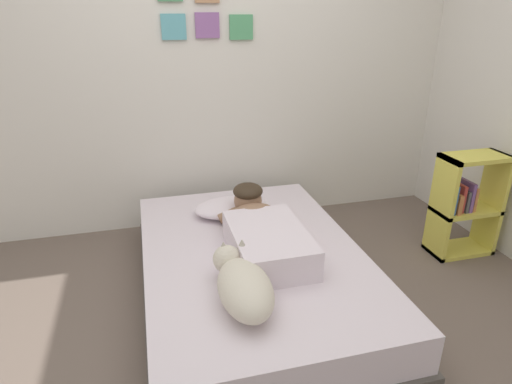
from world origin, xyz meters
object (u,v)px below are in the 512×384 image
dog (243,285)px  bookshelf (464,204)px  bed (253,273)px  pillow (231,207)px  coffee_cup (266,216)px  cell_phone (284,252)px  person_lying (262,231)px

dog → bookshelf: size_ratio=0.77×
bed → pillow: bearing=92.3°
bed → dog: bearing=-109.6°
pillow → coffee_cup: size_ratio=4.16×
pillow → bookshelf: bearing=-13.5°
bed → pillow: 0.56m
cell_phone → dog: bearing=-130.8°
dog → cell_phone: dog is taller
pillow → coffee_cup: 0.27m
coffee_cup → pillow: bearing=142.4°
dog → bookshelf: bearing=19.2°
pillow → person_lying: 0.49m
bed → person_lying: 0.28m
bed → person_lying: size_ratio=2.14×
bed → cell_phone: (0.18, -0.08, 0.17)m
coffee_cup → bed: bearing=-118.1°
cell_phone → bookshelf: size_ratio=0.19×
dog → pillow: bearing=81.4°
cell_phone → bookshelf: (1.41, 0.21, 0.06)m
coffee_cup → bookshelf: (1.40, -0.22, 0.02)m
bookshelf → bed: bearing=-175.3°
person_lying → bed: bearing=-154.3°
bookshelf → cell_phone: bearing=-171.7°
person_lying → bookshelf: (1.52, 0.10, -0.04)m
cell_phone → person_lying: bearing=135.0°
person_lying → cell_phone: 0.18m
pillow → coffee_cup: (0.21, -0.16, -0.02)m
pillow → bookshelf: 1.66m
pillow → dog: (-0.15, -1.00, 0.05)m
dog → person_lying: bearing=64.9°
bed → coffee_cup: 0.45m
person_lying → dog: person_lying is taller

